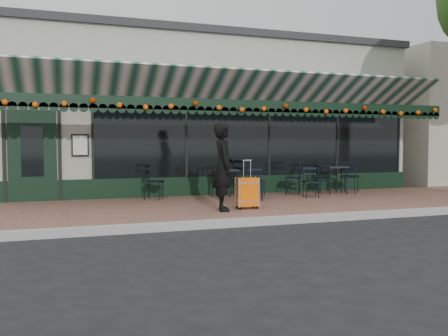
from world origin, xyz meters
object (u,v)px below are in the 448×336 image
object	(u,v)px
suitcase	(247,193)
cafe_table_b	(224,172)
chair_solo	(154,182)
woman	(223,167)
chair_b_left	(232,178)
chair_a_left	(293,179)
chair_b_front	(255,184)
chair_a_front	(311,182)
chair_a_extra	(350,177)
cafe_table_a	(333,169)
chair_b_right	(257,182)
chair_a_right	(323,179)

from	to	relation	value
suitcase	cafe_table_b	bearing A→B (deg)	86.96
chair_solo	suitcase	bearing A→B (deg)	-118.19
suitcase	woman	bearing A→B (deg)	-165.24
suitcase	chair_b_left	distance (m)	2.45
woman	cafe_table_b	world-z (taller)	woman
chair_a_left	chair_solo	xyz separation A→B (m)	(-3.81, 0.05, 0.00)
woman	chair_b_left	size ratio (longest dim) A/B	1.89
cafe_table_b	chair_b_front	bearing A→B (deg)	-57.08
suitcase	chair_b_front	world-z (taller)	suitcase
chair_a_front	chair_a_extra	distance (m)	1.71
cafe_table_b	chair_solo	bearing A→B (deg)	174.79
chair_a_front	cafe_table_b	bearing A→B (deg)	177.27
cafe_table_a	chair_solo	bearing A→B (deg)	176.98
suitcase	chair_b_left	world-z (taller)	suitcase
woman	chair_a_front	distance (m)	3.35
cafe_table_a	cafe_table_b	world-z (taller)	cafe_table_a
cafe_table_b	chair_b_left	distance (m)	0.43
chair_a_left	chair_a_extra	bearing A→B (deg)	108.35
cafe_table_b	chair_b_right	world-z (taller)	chair_b_right
chair_b_left	chair_b_front	distance (m)	1.09
chair_b_left	chair_solo	bearing A→B (deg)	-101.62
chair_a_right	chair_b_left	world-z (taller)	chair_b_left
chair_a_front	chair_b_front	xyz separation A→B (m)	(-1.60, -0.11, -0.00)
cafe_table_a	chair_solo	world-z (taller)	chair_solo
woman	chair_a_extra	size ratio (longest dim) A/B	2.01
chair_b_left	suitcase	bearing A→B (deg)	-26.33
chair_b_right	chair_a_extra	bearing A→B (deg)	-98.59
chair_a_left	chair_b_left	distance (m)	1.71
chair_b_right	suitcase	bearing A→B (deg)	148.58
chair_a_front	chair_b_left	size ratio (longest dim) A/B	0.82
cafe_table_a	chair_b_front	world-z (taller)	chair_b_front
cafe_table_a	cafe_table_b	bearing A→B (deg)	178.23
chair_a_left	chair_b_left	bearing A→B (deg)	-70.67
chair_a_left	cafe_table_a	bearing A→B (deg)	103.79
chair_a_front	chair_b_right	size ratio (longest dim) A/B	1.05
chair_b_right	chair_b_front	bearing A→B (deg)	151.44
suitcase	chair_solo	size ratio (longest dim) A/B	1.19
cafe_table_b	chair_b_front	world-z (taller)	chair_b_front
chair_a_right	chair_a_front	xyz separation A→B (m)	(-0.79, -0.76, 0.00)
suitcase	chair_solo	world-z (taller)	suitcase
chair_b_left	chair_b_right	bearing A→B (deg)	67.67
cafe_table_a	cafe_table_b	xyz separation A→B (m)	(-3.16, 0.10, -0.03)
chair_a_extra	chair_b_left	bearing A→B (deg)	42.70
woman	chair_b_left	world-z (taller)	woman
chair_a_extra	chair_b_left	size ratio (longest dim) A/B	0.94
chair_solo	cafe_table_a	bearing A→B (deg)	-65.66
chair_b_front	chair_solo	xyz separation A→B (m)	(-2.32, 0.97, 0.05)
chair_b_right	chair_b_front	distance (m)	1.06
woman	chair_a_right	world-z (taller)	woman
woman	chair_b_front	xyz separation A→B (m)	(1.32, 1.45, -0.52)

